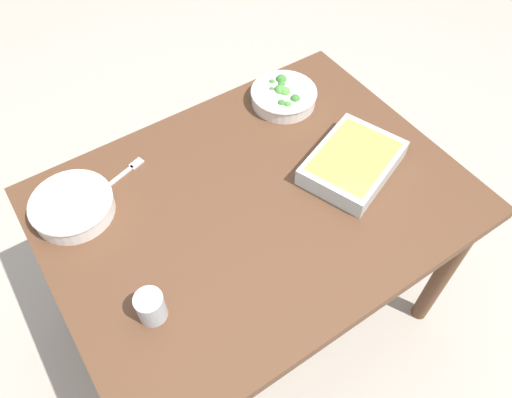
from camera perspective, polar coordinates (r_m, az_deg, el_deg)
The scene contains 8 objects.
ground_plane at distance 2.07m, azimuth 0.00°, elevation -12.51°, with size 6.00×6.00×0.00m, color #B2A899.
dining_table at distance 1.50m, azimuth 0.00°, elevation -2.08°, with size 1.20×0.90×0.74m.
stew_bowl at distance 1.47m, azimuth -20.60°, elevation -0.74°, with size 0.23×0.23×0.06m.
broccoli_bowl at distance 1.70m, azimuth 3.23°, elevation 11.96°, with size 0.23×0.23×0.07m.
baking_dish at distance 1.50m, azimuth 11.20°, elevation 4.25°, with size 0.36×0.31×0.06m.
drink_cup at distance 1.24m, azimuth -12.12°, elevation -12.24°, with size 0.07×0.07×0.08m.
spoon_by_stew at distance 1.51m, azimuth -20.13°, elevation -0.04°, with size 0.10×0.16×0.01m.
fork_on_table at distance 1.54m, azimuth -15.16°, elevation 2.87°, with size 0.17×0.07×0.01m.
Camera 1 is at (0.48, 0.72, 1.88)m, focal length 34.37 mm.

